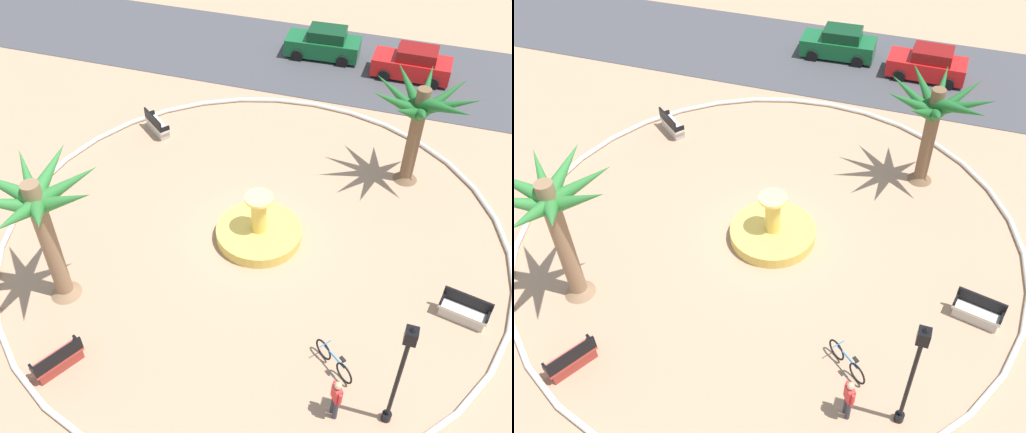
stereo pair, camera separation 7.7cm
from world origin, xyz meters
TOP-DOWN VIEW (x-y plane):
  - ground_plane at (0.00, 0.00)m, footprint 80.00×80.00m
  - plaza_curb at (0.00, 0.00)m, footprint 19.07×19.07m
  - street_asphalt at (0.00, 13.93)m, footprint 48.00×8.00m
  - fountain at (0.18, -0.08)m, footprint 3.23×3.23m
  - palm_tree_near_fountain at (5.02, 5.09)m, footprint 4.25×4.20m
  - palm_tree_by_curb at (-5.34, -4.68)m, footprint 4.16×4.20m
  - bench_east at (7.74, -1.64)m, footprint 1.67×0.83m
  - bench_west at (-6.36, 5.04)m, footprint 1.56×1.39m
  - bench_north at (-3.94, -7.36)m, footprint 1.20×1.65m
  - lamppost at (5.90, -5.98)m, footprint 0.32×0.32m
  - bicycle_red_frame at (4.08, -4.79)m, footprint 1.38×1.13m
  - person_cyclist_helmet at (4.42, -6.31)m, footprint 0.36×0.45m
  - parked_car_leftmost at (-0.71, 14.46)m, footprint 4.06×2.04m
  - parked_car_second at (4.18, 13.68)m, footprint 4.03×1.97m

SIDE VIEW (x-z plane):
  - ground_plane at x=0.00m, z-range 0.00..0.00m
  - street_asphalt at x=0.00m, z-range 0.00..0.03m
  - plaza_curb at x=0.00m, z-range 0.00..0.20m
  - fountain at x=0.18m, z-range -0.72..1.31m
  - bench_east at x=7.74m, z-range -0.15..0.85m
  - bench_west at x=-6.36m, z-range -0.15..0.85m
  - bench_north at x=-3.94m, z-range -0.15..0.85m
  - bicycle_red_frame at x=4.08m, z-range -0.09..0.86m
  - parked_car_leftmost at x=-0.71m, z-range -0.05..1.61m
  - parked_car_second at x=4.18m, z-range -0.05..1.61m
  - person_cyclist_helmet at x=4.42m, z-range 0.10..1.78m
  - lamppost at x=5.90m, z-range 0.38..4.82m
  - palm_tree_near_fountain at x=5.02m, z-range 1.04..5.66m
  - palm_tree_by_curb at x=-5.34m, z-range 1.18..6.37m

